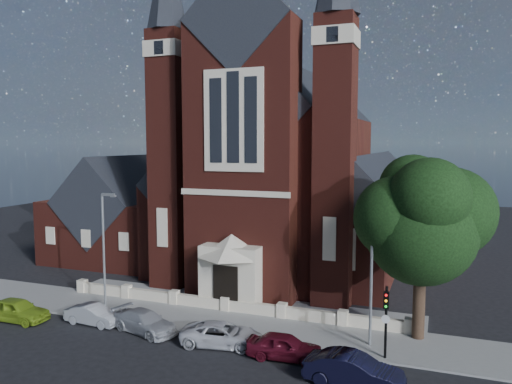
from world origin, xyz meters
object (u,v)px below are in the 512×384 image
Objects in this scene: car_silver_b at (145,322)px; car_dark_red at (284,346)px; street_lamp_left at (105,244)px; church at (294,177)px; traffic_signal at (386,313)px; car_lime_van at (17,310)px; car_navy at (354,370)px; parish_hall at (126,218)px; street_tree at (423,223)px; car_white_suv at (222,334)px; car_silver_a at (94,315)px; street_lamp_right at (373,267)px.

car_dark_red is at bearing -77.54° from car_silver_b.
church is at bearing 67.34° from street_lamp_left.
church reaches higher than street_lamp_left.
car_lime_van is (-22.91, -2.31, -1.84)m from traffic_signal.
traffic_signal is at bearing -75.76° from car_dark_red.
church reaches higher than car_navy.
parish_hall is 3.05× the size of traffic_signal.
street_tree reaches higher than street_lamp_left.
car_white_suv is at bearing -75.52° from car_silver_b.
street_lamp_left reaches higher than car_navy.
church reaches higher than street_tree.
street_tree is 20.95m from car_silver_a.
car_white_suv is (18.12, -16.81, -3.36)m from parish_hall.
car_lime_van is 0.97× the size of car_silver_b.
street_tree is 1.32× the size of street_lamp_right.
church is 4.31× the size of street_lamp_left.
car_silver_b is at bearing -168.65° from street_lamp_right.
church is at bearing 118.20° from traffic_signal.
parish_hall is 3.22× the size of car_silver_a.
car_silver_b is at bearing -175.65° from traffic_signal.
church is 23.11m from car_white_suv.
street_lamp_right is at bearing -78.95° from car_silver_a.
traffic_signal is at bearing -84.38° from car_silver_a.
parish_hall reaches higher than car_white_suv.
car_lime_van is (-24.51, -5.60, -6.21)m from street_tree.
car_navy is (13.00, -2.32, 0.12)m from car_silver_b.
church is 23.87m from car_silver_a.
street_lamp_left and street_lamp_right have the same top height.
car_lime_van is 0.93× the size of car_navy.
parish_hall is 2.60× the size of car_navy.
street_tree is 5.70m from traffic_signal.
street_lamp_left is 6.76m from car_silver_b.
car_white_suv is at bearing -87.08° from car_lime_van.
car_silver_b is (-14.10, -1.07, -1.93)m from traffic_signal.
parish_hall is 2.70× the size of car_silver_b.
street_lamp_right is at bearing -62.41° from car_silver_b.
car_white_suv is 8.09m from car_navy.
traffic_signal is 14.27m from car_silver_b.
car_silver_a is 0.81× the size of car_white_suv.
church is at bearing 27.45° from car_navy.
car_dark_red is at bearing -143.31° from street_tree.
church reaches higher than parish_hall.
car_silver_a is 16.97m from car_navy.
street_tree is 25.89m from car_lime_van.
parish_hall is 32.27m from car_navy.
street_lamp_right is (18.00, 0.00, 0.00)m from street_lamp_left.
car_dark_red is (-5.05, -1.67, -1.89)m from traffic_signal.
street_lamp_right is at bearing -80.40° from car_white_suv.
parish_hall is 31.27m from street_tree.
car_navy is (-0.18, -4.97, -3.83)m from street_lamp_right.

